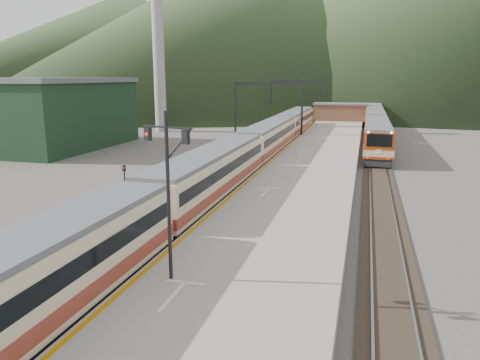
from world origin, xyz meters
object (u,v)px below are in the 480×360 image
(main_train, at_px, (247,153))
(signal_mast, at_px, (168,179))
(worker, at_px, (34,243))
(second_train, at_px, (375,122))

(main_train, bearing_deg, signal_mast, -82.66)
(main_train, height_order, worker, main_train)
(second_train, distance_m, signal_mast, 59.74)
(worker, bearing_deg, main_train, -61.50)
(second_train, xyz_separation_m, signal_mast, (-8.36, -59.07, 3.02))
(second_train, bearing_deg, signal_mast, -98.05)
(main_train, bearing_deg, worker, -102.59)
(main_train, distance_m, worker, 22.73)
(second_train, relative_size, signal_mast, 8.95)
(main_train, bearing_deg, second_train, 71.65)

